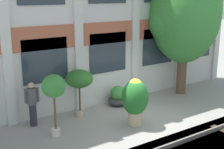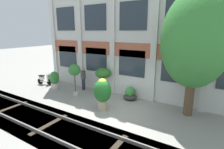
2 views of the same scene
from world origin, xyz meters
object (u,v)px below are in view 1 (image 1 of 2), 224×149
Objects in this scene: broadleaf_tree at (185,14)px; potted_plant_glazed_jar at (135,98)px; potted_plant_wide_bowl at (118,97)px; resident_by_doorway at (32,103)px; potted_plant_terracotta_small at (54,89)px; potted_plant_low_pan at (79,80)px.

broadleaf_tree reaches higher than potted_plant_glazed_jar.
resident_by_doorway reaches higher than potted_plant_wide_bowl.
potted_plant_glazed_jar is 3.72m from resident_by_doorway.
potted_plant_terracotta_small is at bearing -159.80° from potted_plant_wide_bowl.
potted_plant_low_pan is (-5.43, 0.15, -2.29)m from broadleaf_tree.
potted_plant_terracotta_small reaches higher than potted_plant_low_pan.
potted_plant_terracotta_small is at bearing -143.85° from potted_plant_low_pan.
resident_by_doorway is (-7.30, 0.26, -2.88)m from broadleaf_tree.
potted_plant_terracotta_small is (-1.53, -1.12, 0.21)m from potted_plant_low_pan.
broadleaf_tree is 7.33m from potted_plant_terracotta_small.
broadleaf_tree is 5.30m from potted_plant_glazed_jar.
potted_plant_glazed_jar is at bearing -108.55° from potted_plant_wide_bowl.
broadleaf_tree is 2.89× the size of potted_plant_terracotta_small.
potted_plant_glazed_jar reaches higher than potted_plant_wide_bowl.
potted_plant_low_pan is 2.25m from potted_plant_wide_bowl.
potted_plant_glazed_jar is 1.07× the size of resident_by_doorway.
potted_plant_glazed_jar is (2.77, -0.80, -0.64)m from potted_plant_terracotta_small.
resident_by_doorway is (-1.87, 0.11, -0.59)m from potted_plant_low_pan.
potted_plant_glazed_jar is (1.25, -1.92, -0.43)m from potted_plant_low_pan.
broadleaf_tree reaches higher than potted_plant_terracotta_small.
potted_plant_terracotta_small is 1.31× the size of resident_by_doorway.
potted_plant_low_pan reaches higher than potted_plant_glazed_jar.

